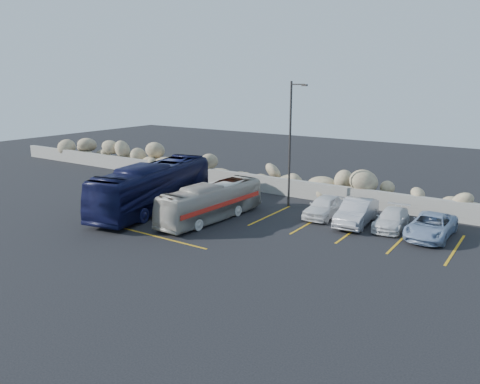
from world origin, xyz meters
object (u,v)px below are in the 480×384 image
Objects in this scene: car_c at (392,219)px; car_d at (431,226)px; lamppost at (291,141)px; tour_coach at (153,187)px; car_a at (325,206)px; vintage_bus at (211,202)px; car_b at (356,212)px.

car_d reaches higher than car_c.
lamppost is 0.75× the size of tour_coach.
lamppost is at bearing 161.88° from car_a.
vintage_bus is at bearing -159.06° from car_c.
tour_coach is (-4.44, -0.23, 0.40)m from vintage_bus.
car_a is at bearing 176.54° from car_c.
tour_coach is at bearing -164.30° from car_d.
car_d is (11.48, 3.98, -0.47)m from vintage_bus.
car_c is 2.18m from car_d.
car_a is (5.31, 4.28, -0.43)m from vintage_bus.
lamppost reaches higher than vintage_bus.
tour_coach reaches higher than car_a.
car_a reaches higher than car_c.
tour_coach is (-6.85, -5.44, -2.82)m from lamppost.
vintage_bus is 12.16m from car_d.
tour_coach is at bearing -155.50° from car_a.
lamppost is at bearing 68.35° from vintage_bus.
car_d is at bearing -12.53° from car_c.
car_c is at bearing 7.43° from tour_coach.
lamppost is 4.75m from car_a.
car_d is (9.07, -1.23, -3.69)m from lamppost.
car_a is 4.02m from car_c.
lamppost is 7.93m from car_c.
lamppost is 6.58m from vintage_bus.
car_b is (7.42, 3.96, -0.36)m from vintage_bus.
vintage_bus is 0.73× the size of tour_coach.
car_d is (6.17, -0.30, -0.04)m from car_a.
car_b is at bearing -9.10° from car_a.
vintage_bus is 4.46m from tour_coach.
vintage_bus is 8.42m from car_b.
car_b reaches higher than car_d.
car_d is at bearing 22.30° from vintage_bus.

